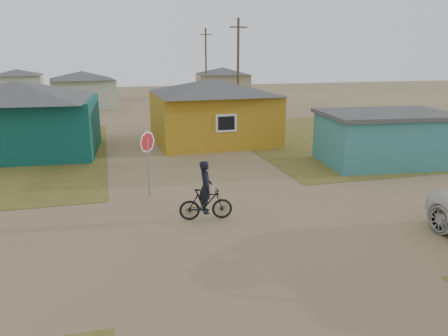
{
  "coord_description": "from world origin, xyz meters",
  "views": [
    {
      "loc": [
        -3.83,
        -12.11,
        5.51
      ],
      "look_at": [
        0.23,
        3.0,
        1.3
      ],
      "focal_mm": 35.0,
      "sensor_mm": 36.0,
      "label": 1
    }
  ],
  "objects": [
    {
      "name": "ground",
      "position": [
        0.0,
        0.0,
        0.0
      ],
      "size": [
        120.0,
        120.0,
        0.0
      ],
      "primitive_type": "plane",
      "color": "#8E7852"
    },
    {
      "name": "grass_ne",
      "position": [
        14.0,
        13.0,
        0.01
      ],
      "size": [
        20.0,
        18.0,
        0.0
      ],
      "primitive_type": "cube",
      "color": "olive",
      "rests_on": "ground"
    },
    {
      "name": "house_teal",
      "position": [
        -8.5,
        13.5,
        2.05
      ],
      "size": [
        8.93,
        7.08,
        4.0
      ],
      "color": "#0B3F39",
      "rests_on": "ground"
    },
    {
      "name": "house_yellow",
      "position": [
        2.5,
        14.0,
        2.0
      ],
      "size": [
        7.72,
        6.76,
        3.9
      ],
      "color": "#AD7E1A",
      "rests_on": "ground"
    },
    {
      "name": "shed_turquoise",
      "position": [
        9.5,
        6.5,
        1.31
      ],
      "size": [
        6.71,
        4.93,
        2.6
      ],
      "color": "teal",
      "rests_on": "ground"
    },
    {
      "name": "house_pale_west",
      "position": [
        -6.0,
        34.0,
        1.86
      ],
      "size": [
        7.04,
        6.15,
        3.6
      ],
      "color": "#9DA790",
      "rests_on": "ground"
    },
    {
      "name": "house_beige_east",
      "position": [
        10.0,
        40.0,
        1.86
      ],
      "size": [
        6.95,
        6.05,
        3.6
      ],
      "color": "#9B916E",
      "rests_on": "ground"
    },
    {
      "name": "house_pale_north",
      "position": [
        -14.0,
        46.0,
        1.75
      ],
      "size": [
        6.28,
        5.81,
        3.4
      ],
      "color": "#9DA790",
      "rests_on": "ground"
    },
    {
      "name": "utility_pole_near",
      "position": [
        6.5,
        22.0,
        4.14
      ],
      "size": [
        1.4,
        0.2,
        8.0
      ],
      "color": "#4A3E2C",
      "rests_on": "ground"
    },
    {
      "name": "utility_pole_far",
      "position": [
        7.5,
        38.0,
        4.14
      ],
      "size": [
        1.4,
        0.2,
        8.0
      ],
      "color": "#4A3E2C",
      "rests_on": "ground"
    },
    {
      "name": "stop_sign",
      "position": [
        -2.43,
        4.33,
        1.89
      ],
      "size": [
        0.79,
        0.37,
        2.59
      ],
      "color": "gray",
      "rests_on": "ground"
    },
    {
      "name": "cyclist",
      "position": [
        -0.84,
        1.38,
        0.74
      ],
      "size": [
        1.84,
        0.71,
        2.03
      ],
      "color": "black",
      "rests_on": "ground"
    }
  ]
}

